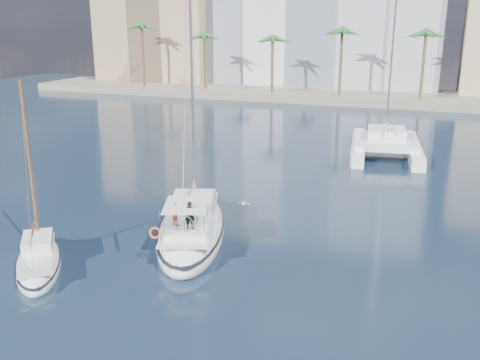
% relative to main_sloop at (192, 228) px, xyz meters
% --- Properties ---
extents(ground, '(160.00, 160.00, 0.00)m').
position_rel_main_sloop_xyz_m(ground, '(4.09, -1.22, -0.54)').
color(ground, black).
rests_on(ground, ground).
extents(quay, '(120.00, 14.00, 1.20)m').
position_rel_main_sloop_xyz_m(quay, '(4.09, 59.78, 0.06)').
color(quay, gray).
rests_on(quay, ground).
extents(building_modern, '(42.00, 16.00, 28.00)m').
position_rel_main_sloop_xyz_m(building_modern, '(-7.91, 71.78, 13.46)').
color(building_modern, white).
rests_on(building_modern, ground).
extents(building_tan_left, '(22.00, 14.00, 22.00)m').
position_rel_main_sloop_xyz_m(building_tan_left, '(-37.91, 67.78, 10.46)').
color(building_tan_left, tan).
rests_on(building_tan_left, ground).
extents(palm_left, '(3.60, 3.60, 12.30)m').
position_rel_main_sloop_xyz_m(palm_left, '(-29.91, 55.78, 9.74)').
color(palm_left, brown).
rests_on(palm_left, ground).
extents(palm_centre, '(3.60, 3.60, 12.30)m').
position_rel_main_sloop_xyz_m(palm_centre, '(4.09, 55.78, 9.74)').
color(palm_centre, brown).
rests_on(palm_centre, ground).
extents(main_sloop, '(7.85, 12.84, 18.18)m').
position_rel_main_sloop_xyz_m(main_sloop, '(0.00, 0.00, 0.00)').
color(main_sloop, white).
rests_on(main_sloop, ground).
extents(small_sloop, '(6.06, 7.00, 10.19)m').
position_rel_main_sloop_xyz_m(small_sloop, '(-5.71, -6.66, -0.15)').
color(small_sloop, white).
rests_on(small_sloop, ground).
extents(catamaran, '(7.91, 13.40, 18.43)m').
position_rel_main_sloop_xyz_m(catamaran, '(8.84, 24.98, 0.62)').
color(catamaran, white).
rests_on(catamaran, ground).
extents(seagull, '(1.06, 0.45, 0.20)m').
position_rel_main_sloop_xyz_m(seagull, '(1.78, 4.26, 0.33)').
color(seagull, silver).
rests_on(seagull, ground).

